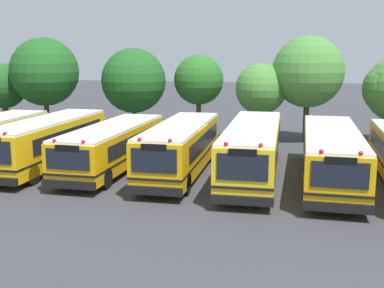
{
  "coord_description": "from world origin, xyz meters",
  "views": [
    {
      "loc": [
        5.47,
        -23.15,
        6.15
      ],
      "look_at": [
        0.55,
        0.0,
        1.6
      ],
      "focal_mm": 44.23,
      "sensor_mm": 36.0,
      "label": 1
    }
  ],
  "objects_px": {
    "school_bus_2": "(113,145)",
    "tree_4": "(260,89)",
    "school_bus_3": "(181,147)",
    "tree_5": "(310,72)",
    "school_bus_1": "(48,141)",
    "tree_2": "(134,81)",
    "school_bus_5": "(331,154)",
    "tree_3": "(197,80)",
    "school_bus_4": "(253,149)",
    "tree_1": "(46,71)",
    "tree_0": "(4,86)"
  },
  "relations": [
    {
      "from": "school_bus_1",
      "to": "school_bus_4",
      "type": "bearing_deg",
      "value": -178.6
    },
    {
      "from": "school_bus_2",
      "to": "tree_1",
      "type": "bearing_deg",
      "value": -44.99
    },
    {
      "from": "school_bus_3",
      "to": "tree_3",
      "type": "distance_m",
      "value": 12.36
    },
    {
      "from": "tree_0",
      "to": "tree_4",
      "type": "distance_m",
      "value": 19.3
    },
    {
      "from": "school_bus_2",
      "to": "school_bus_3",
      "type": "xyz_separation_m",
      "value": [
        3.78,
        -0.22,
        0.12
      ]
    },
    {
      "from": "school_bus_4",
      "to": "tree_4",
      "type": "bearing_deg",
      "value": -88.26
    },
    {
      "from": "school_bus_1",
      "to": "tree_2",
      "type": "relative_size",
      "value": 1.54
    },
    {
      "from": "school_bus_1",
      "to": "tree_4",
      "type": "xyz_separation_m",
      "value": [
        10.71,
        10.67,
        2.22
      ]
    },
    {
      "from": "tree_1",
      "to": "tree_2",
      "type": "distance_m",
      "value": 6.56
    },
    {
      "from": "tree_2",
      "to": "tree_5",
      "type": "xyz_separation_m",
      "value": [
        12.71,
        0.37,
        0.71
      ]
    },
    {
      "from": "tree_2",
      "to": "tree_4",
      "type": "distance_m",
      "value": 9.33
    },
    {
      "from": "tree_2",
      "to": "tree_3",
      "type": "xyz_separation_m",
      "value": [
        4.51,
        1.37,
        0.01
      ]
    },
    {
      "from": "school_bus_3",
      "to": "school_bus_4",
      "type": "bearing_deg",
      "value": -178.64
    },
    {
      "from": "school_bus_3",
      "to": "school_bus_5",
      "type": "bearing_deg",
      "value": 179.11
    },
    {
      "from": "school_bus_1",
      "to": "tree_5",
      "type": "xyz_separation_m",
      "value": [
        14.11,
        10.97,
        3.41
      ]
    },
    {
      "from": "tree_3",
      "to": "school_bus_2",
      "type": "bearing_deg",
      "value": -100.66
    },
    {
      "from": "tree_0",
      "to": "tree_2",
      "type": "distance_m",
      "value": 10.03
    },
    {
      "from": "tree_2",
      "to": "tree_4",
      "type": "xyz_separation_m",
      "value": [
        9.31,
        0.07,
        -0.48
      ]
    },
    {
      "from": "school_bus_1",
      "to": "tree_1",
      "type": "bearing_deg",
      "value": -60.99
    },
    {
      "from": "school_bus_4",
      "to": "tree_4",
      "type": "height_order",
      "value": "tree_4"
    },
    {
      "from": "tree_3",
      "to": "tree_4",
      "type": "xyz_separation_m",
      "value": [
        4.81,
        -1.3,
        -0.49
      ]
    },
    {
      "from": "tree_5",
      "to": "school_bus_5",
      "type": "bearing_deg",
      "value": -85.85
    },
    {
      "from": "school_bus_4",
      "to": "tree_1",
      "type": "height_order",
      "value": "tree_1"
    },
    {
      "from": "school_bus_1",
      "to": "school_bus_5",
      "type": "relative_size",
      "value": 0.89
    },
    {
      "from": "tree_5",
      "to": "tree_1",
      "type": "bearing_deg",
      "value": -175.03
    },
    {
      "from": "tree_4",
      "to": "tree_0",
      "type": "bearing_deg",
      "value": -175.86
    },
    {
      "from": "tree_0",
      "to": "tree_3",
      "type": "bearing_deg",
      "value": 10.55
    },
    {
      "from": "school_bus_4",
      "to": "tree_5",
      "type": "distance_m",
      "value": 11.74
    },
    {
      "from": "school_bus_4",
      "to": "tree_4",
      "type": "relative_size",
      "value": 2.09
    },
    {
      "from": "school_bus_2",
      "to": "tree_2",
      "type": "height_order",
      "value": "tree_2"
    },
    {
      "from": "school_bus_5",
      "to": "tree_5",
      "type": "relative_size",
      "value": 1.54
    },
    {
      "from": "tree_3",
      "to": "tree_4",
      "type": "distance_m",
      "value": 5.0
    },
    {
      "from": "tree_3",
      "to": "tree_4",
      "type": "bearing_deg",
      "value": -15.1
    },
    {
      "from": "school_bus_2",
      "to": "school_bus_4",
      "type": "distance_m",
      "value": 7.45
    },
    {
      "from": "school_bus_3",
      "to": "tree_2",
      "type": "bearing_deg",
      "value": -60.64
    },
    {
      "from": "school_bus_3",
      "to": "tree_4",
      "type": "distance_m",
      "value": 11.36
    },
    {
      "from": "school_bus_1",
      "to": "tree_1",
      "type": "height_order",
      "value": "tree_1"
    },
    {
      "from": "school_bus_3",
      "to": "tree_2",
      "type": "height_order",
      "value": "tree_2"
    },
    {
      "from": "school_bus_2",
      "to": "tree_4",
      "type": "bearing_deg",
      "value": -122.67
    },
    {
      "from": "school_bus_4",
      "to": "tree_3",
      "type": "bearing_deg",
      "value": -66.75
    },
    {
      "from": "school_bus_2",
      "to": "tree_2",
      "type": "bearing_deg",
      "value": -76.27
    },
    {
      "from": "tree_4",
      "to": "tree_5",
      "type": "bearing_deg",
      "value": 5.08
    },
    {
      "from": "school_bus_3",
      "to": "tree_0",
      "type": "height_order",
      "value": "tree_0"
    },
    {
      "from": "school_bus_4",
      "to": "tree_3",
      "type": "xyz_separation_m",
      "value": [
        -5.24,
        11.84,
        2.69
      ]
    },
    {
      "from": "school_bus_3",
      "to": "tree_3",
      "type": "height_order",
      "value": "tree_3"
    },
    {
      "from": "tree_0",
      "to": "tree_4",
      "type": "relative_size",
      "value": 0.99
    },
    {
      "from": "tree_1",
      "to": "school_bus_2",
      "type": "bearing_deg",
      "value": -46.22
    },
    {
      "from": "school_bus_2",
      "to": "tree_1",
      "type": "height_order",
      "value": "tree_1"
    },
    {
      "from": "school_bus_3",
      "to": "tree_5",
      "type": "height_order",
      "value": "tree_5"
    },
    {
      "from": "school_bus_4",
      "to": "tree_5",
      "type": "height_order",
      "value": "tree_5"
    }
  ]
}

